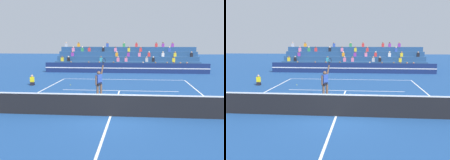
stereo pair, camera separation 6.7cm
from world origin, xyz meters
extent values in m
plane|color=navy|center=(0.00, 0.00, 0.00)|extent=(120.00, 120.00, 0.00)
cube|color=white|center=(0.00, 11.90, 0.00)|extent=(11.00, 0.10, 0.01)
cube|color=white|center=(0.00, 6.43, 0.00)|extent=(8.25, 0.10, 0.01)
cube|color=white|center=(0.00, 0.00, 0.00)|extent=(0.10, 12.85, 0.01)
cube|color=black|center=(0.00, 0.00, 0.50)|extent=(11.90, 0.02, 1.00)
cube|color=white|center=(0.00, 0.00, 1.03)|extent=(11.90, 0.04, 0.06)
cube|color=navy|center=(0.00, 16.84, 0.55)|extent=(18.00, 0.24, 1.10)
cube|color=white|center=(0.00, 16.71, 0.55)|extent=(18.00, 0.02, 0.10)
cube|color=navy|center=(0.00, 18.12, 0.28)|extent=(17.01, 0.95, 0.55)
cube|color=black|center=(-3.07, 17.95, 0.77)|extent=(0.32, 0.22, 0.44)
sphere|color=brown|center=(-3.07, 17.95, 1.09)|extent=(0.18, 0.18, 0.18)
cube|color=pink|center=(-4.31, 17.95, 0.77)|extent=(0.32, 0.22, 0.44)
sphere|color=brown|center=(-4.31, 17.95, 1.09)|extent=(0.18, 0.18, 0.18)
cube|color=orange|center=(6.06, 17.95, 0.77)|extent=(0.32, 0.22, 0.44)
sphere|color=#9E7051|center=(6.06, 17.95, 1.09)|extent=(0.18, 0.18, 0.18)
cube|color=red|center=(6.78, 17.95, 0.77)|extent=(0.32, 0.22, 0.44)
sphere|color=#9E7051|center=(6.78, 17.95, 1.09)|extent=(0.18, 0.18, 0.18)
cube|color=#2D4CA5|center=(1.93, 17.95, 0.77)|extent=(0.32, 0.22, 0.44)
sphere|color=beige|center=(1.93, 17.95, 1.09)|extent=(0.18, 0.18, 0.18)
cube|color=silver|center=(3.31, 17.95, 0.77)|extent=(0.32, 0.22, 0.44)
sphere|color=brown|center=(3.31, 17.95, 1.09)|extent=(0.18, 0.18, 0.18)
cube|color=#338C4C|center=(4.60, 17.95, 0.77)|extent=(0.32, 0.22, 0.44)
sphere|color=brown|center=(4.60, 17.95, 1.09)|extent=(0.18, 0.18, 0.18)
cube|color=#338C4C|center=(-6.39, 17.95, 0.77)|extent=(0.32, 0.22, 0.44)
sphere|color=brown|center=(-6.39, 17.95, 1.09)|extent=(0.18, 0.18, 0.18)
cube|color=silver|center=(5.34, 17.95, 0.77)|extent=(0.32, 0.22, 0.44)
sphere|color=brown|center=(5.34, 17.95, 1.09)|extent=(0.18, 0.18, 0.18)
cube|color=#338C4C|center=(-1.45, 17.95, 0.77)|extent=(0.32, 0.22, 0.44)
sphere|color=brown|center=(-1.45, 17.95, 1.09)|extent=(0.18, 0.18, 0.18)
cube|color=navy|center=(0.00, 19.07, 0.55)|extent=(17.01, 0.95, 1.10)
cube|color=black|center=(3.12, 18.90, 1.32)|extent=(0.32, 0.22, 0.44)
sphere|color=beige|center=(3.12, 18.90, 1.64)|extent=(0.18, 0.18, 0.18)
cube|color=yellow|center=(5.44, 18.90, 1.32)|extent=(0.32, 0.22, 0.44)
sphere|color=brown|center=(5.44, 18.90, 1.64)|extent=(0.18, 0.18, 0.18)
cube|color=pink|center=(-0.99, 18.90, 1.32)|extent=(0.32, 0.22, 0.44)
sphere|color=tan|center=(-0.99, 18.90, 1.64)|extent=(0.18, 0.18, 0.18)
cube|color=teal|center=(-2.99, 18.90, 1.32)|extent=(0.32, 0.22, 0.44)
sphere|color=brown|center=(-2.99, 18.90, 1.64)|extent=(0.18, 0.18, 0.18)
cube|color=yellow|center=(-7.69, 18.90, 1.32)|extent=(0.32, 0.22, 0.44)
sphere|color=brown|center=(-7.69, 18.90, 1.64)|extent=(0.18, 0.18, 0.18)
cube|color=black|center=(-6.91, 18.90, 1.32)|extent=(0.32, 0.22, 0.44)
sphere|color=beige|center=(-6.91, 18.90, 1.64)|extent=(0.18, 0.18, 0.18)
cube|color=pink|center=(-0.04, 18.90, 1.32)|extent=(0.32, 0.22, 0.44)
sphere|color=brown|center=(-0.04, 18.90, 1.64)|extent=(0.18, 0.18, 0.18)
cube|color=#B2B2B7|center=(2.36, 18.90, 1.32)|extent=(0.32, 0.22, 0.44)
sphere|color=tan|center=(2.36, 18.90, 1.64)|extent=(0.18, 0.18, 0.18)
cube|color=navy|center=(0.00, 20.02, 0.83)|extent=(17.01, 0.95, 1.65)
cube|color=silver|center=(4.29, 19.85, 1.87)|extent=(0.32, 0.22, 0.44)
sphere|color=beige|center=(4.29, 19.85, 2.19)|extent=(0.18, 0.18, 0.18)
cube|color=purple|center=(-6.67, 19.85, 1.87)|extent=(0.32, 0.22, 0.44)
sphere|color=#9E7051|center=(-6.67, 19.85, 2.19)|extent=(0.18, 0.18, 0.18)
cube|color=purple|center=(0.20, 19.85, 1.87)|extent=(0.32, 0.22, 0.44)
sphere|color=brown|center=(0.20, 19.85, 2.19)|extent=(0.18, 0.18, 0.18)
cube|color=orange|center=(-1.21, 19.85, 1.87)|extent=(0.32, 0.22, 0.44)
sphere|color=beige|center=(-1.21, 19.85, 2.19)|extent=(0.18, 0.18, 0.18)
cube|color=black|center=(7.62, 19.85, 1.87)|extent=(0.32, 0.22, 0.44)
sphere|color=tan|center=(7.62, 19.85, 2.19)|extent=(0.18, 0.18, 0.18)
cube|color=pink|center=(1.51, 19.85, 1.87)|extent=(0.32, 0.22, 0.44)
sphere|color=brown|center=(1.51, 19.85, 2.19)|extent=(0.18, 0.18, 0.18)
cube|color=red|center=(2.66, 19.85, 1.87)|extent=(0.32, 0.22, 0.44)
sphere|color=beige|center=(2.66, 19.85, 2.19)|extent=(0.18, 0.18, 0.18)
cube|color=yellow|center=(5.70, 19.85, 1.87)|extent=(0.32, 0.22, 0.44)
sphere|color=#9E7051|center=(5.70, 19.85, 2.19)|extent=(0.18, 0.18, 0.18)
cube|color=navy|center=(0.00, 20.97, 1.10)|extent=(17.01, 0.95, 2.20)
cube|color=black|center=(-2.98, 20.80, 2.42)|extent=(0.32, 0.22, 0.44)
sphere|color=beige|center=(-2.98, 20.80, 2.74)|extent=(0.18, 0.18, 0.18)
cube|color=#2D4CA5|center=(5.15, 20.80, 2.42)|extent=(0.32, 0.22, 0.44)
sphere|color=beige|center=(5.15, 20.80, 2.74)|extent=(0.18, 0.18, 0.18)
cube|color=pink|center=(-1.44, 20.80, 2.42)|extent=(0.32, 0.22, 0.44)
sphere|color=brown|center=(-1.44, 20.80, 2.74)|extent=(0.18, 0.18, 0.18)
cube|color=#338C4C|center=(-5.63, 20.80, 2.42)|extent=(0.32, 0.22, 0.44)
sphere|color=beige|center=(-5.63, 20.80, 2.74)|extent=(0.18, 0.18, 0.18)
cube|color=yellow|center=(0.22, 20.80, 2.42)|extent=(0.32, 0.22, 0.44)
sphere|color=brown|center=(0.22, 20.80, 2.74)|extent=(0.18, 0.18, 0.18)
cube|color=pink|center=(-6.78, 20.80, 2.42)|extent=(0.32, 0.22, 0.44)
sphere|color=tan|center=(-6.78, 20.80, 2.74)|extent=(0.18, 0.18, 0.18)
cube|color=red|center=(1.67, 20.80, 2.42)|extent=(0.32, 0.22, 0.44)
sphere|color=#9E7051|center=(1.67, 20.80, 2.74)|extent=(0.18, 0.18, 0.18)
cube|color=red|center=(-4.74, 20.80, 2.42)|extent=(0.32, 0.22, 0.44)
sphere|color=brown|center=(-4.74, 20.80, 2.74)|extent=(0.18, 0.18, 0.18)
cube|color=navy|center=(0.00, 21.92, 1.38)|extent=(17.01, 0.95, 2.75)
cube|color=orange|center=(-6.29, 21.75, 2.97)|extent=(0.32, 0.22, 0.44)
sphere|color=brown|center=(-6.29, 21.75, 3.29)|extent=(0.18, 0.18, 0.18)
cube|color=red|center=(1.14, 21.75, 2.97)|extent=(0.32, 0.22, 0.44)
sphere|color=#9E7051|center=(1.14, 21.75, 3.29)|extent=(0.18, 0.18, 0.18)
cube|color=red|center=(3.63, 21.75, 2.97)|extent=(0.32, 0.22, 0.44)
sphere|color=brown|center=(3.63, 21.75, 3.29)|extent=(0.18, 0.18, 0.18)
cube|color=purple|center=(4.47, 21.75, 2.97)|extent=(0.32, 0.22, 0.44)
sphere|color=brown|center=(4.47, 21.75, 3.29)|extent=(0.18, 0.18, 0.18)
cube|color=purple|center=(5.64, 21.75, 2.97)|extent=(0.32, 0.22, 0.44)
sphere|color=#9E7051|center=(5.64, 21.75, 3.29)|extent=(0.18, 0.18, 0.18)
cube|color=#338C4C|center=(-0.44, 21.75, 2.97)|extent=(0.32, 0.22, 0.44)
sphere|color=tan|center=(-0.44, 21.75, 3.29)|extent=(0.18, 0.18, 0.18)
cube|color=#2D4CA5|center=(-2.56, 21.75, 2.97)|extent=(0.32, 0.22, 0.44)
sphere|color=#9E7051|center=(-2.56, 21.75, 3.29)|extent=(0.18, 0.18, 0.18)
cube|color=#B2B2B7|center=(-7.95, 21.75, 2.97)|extent=(0.32, 0.22, 0.44)
sphere|color=tan|center=(-7.95, 21.75, 3.29)|extent=(0.18, 0.18, 0.18)
cube|color=black|center=(-7.06, 8.07, 0.06)|extent=(0.28, 0.36, 0.12)
cube|color=black|center=(-7.06, 8.07, 0.18)|extent=(0.28, 0.24, 0.18)
cube|color=yellow|center=(-7.06, 8.07, 0.47)|extent=(0.30, 0.18, 0.40)
sphere|color=tan|center=(-7.06, 8.07, 0.76)|extent=(0.17, 0.17, 0.17)
cylinder|color=brown|center=(-1.13, 3.48, 0.45)|extent=(0.14, 0.14, 0.90)
cylinder|color=brown|center=(-0.93, 3.61, 0.45)|extent=(0.14, 0.14, 0.90)
cube|color=black|center=(-1.05, 3.55, 0.94)|extent=(0.35, 0.38, 0.20)
cube|color=#2D4CA5|center=(-1.05, 3.55, 1.24)|extent=(0.37, 0.41, 0.56)
sphere|color=brown|center=(-1.05, 3.55, 1.60)|extent=(0.22, 0.22, 0.22)
cube|color=white|center=(-1.16, 3.50, 0.04)|extent=(0.28, 0.25, 0.09)
cube|color=white|center=(-0.96, 3.63, 0.04)|extent=(0.28, 0.25, 0.09)
cylinder|color=brown|center=(-1.19, 3.35, 1.18)|extent=(0.09, 0.09, 0.56)
cylinder|color=brown|center=(-0.88, 3.79, 1.75)|extent=(0.21, 0.25, 0.60)
cylinder|color=black|center=(-0.82, 3.87, 2.14)|extent=(0.08, 0.09, 0.22)
torus|color=black|center=(-0.79, 3.91, 2.31)|extent=(0.24, 0.32, 0.38)
sphere|color=#C6DB33|center=(-4.02, 8.31, 0.03)|extent=(0.07, 0.07, 0.07)
camera|label=1|loc=(1.18, -11.78, 3.47)|focal=42.00mm
camera|label=2|loc=(1.24, -11.78, 3.47)|focal=42.00mm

